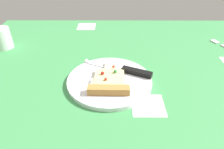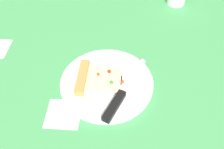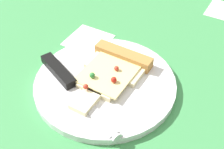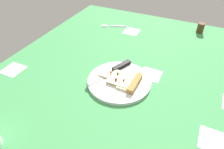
% 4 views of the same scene
% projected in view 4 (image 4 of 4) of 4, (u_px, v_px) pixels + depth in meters
% --- Properties ---
extents(ground_plane, '(1.32, 1.32, 0.03)m').
position_uv_depth(ground_plane, '(145.00, 79.00, 0.89)').
color(ground_plane, '#3D8C4C').
rests_on(ground_plane, ground).
extents(plate, '(0.27, 0.27, 0.01)m').
position_uv_depth(plate, '(119.00, 81.00, 0.84)').
color(plate, silver).
rests_on(plate, ground_plane).
extents(pizza_slice, '(0.12, 0.18, 0.02)m').
position_uv_depth(pizza_slice, '(125.00, 80.00, 0.82)').
color(pizza_slice, beige).
rests_on(pizza_slice, plate).
extents(knife, '(0.23, 0.12, 0.02)m').
position_uv_depth(knife, '(114.00, 70.00, 0.88)').
color(knife, silver).
rests_on(knife, plate).
extents(pepper_shaker, '(0.04, 0.04, 0.06)m').
position_uv_depth(pepper_shaker, '(201.00, 28.00, 1.18)').
color(pepper_shaker, '#4C2D19').
rests_on(pepper_shaker, ground_plane).
extents(fork, '(0.07, 0.15, 0.01)m').
position_uv_depth(fork, '(112.00, 26.00, 1.26)').
color(fork, silver).
rests_on(fork, ground_plane).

